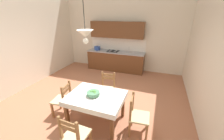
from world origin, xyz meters
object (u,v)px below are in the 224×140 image
object	(u,v)px
dining_chair_tv_side	(63,100)
pendant_lamp	(85,34)
kitchen_cabinetry	(116,52)
dining_chair_window_side	(138,116)
dining_table	(96,100)
dining_chair_kitchen_side	(107,89)
dining_chair_camera_side	(75,136)
fruit_bowl	(93,93)

from	to	relation	value
dining_chair_tv_side	pendant_lamp	bearing A→B (deg)	-4.43
kitchen_cabinetry	dining_chair_window_side	size ratio (longest dim) A/B	2.84
dining_chair_tv_side	dining_table	bearing A→B (deg)	1.93
kitchen_cabinetry	dining_chair_window_side	xyz separation A→B (m)	(1.64, -3.49, -0.41)
dining_chair_tv_side	dining_chair_kitchen_side	distance (m)	1.27
dining_chair_tv_side	dining_chair_camera_side	bearing A→B (deg)	-42.77
kitchen_cabinetry	dining_chair_tv_side	bearing A→B (deg)	-94.74
dining_chair_kitchen_side	fruit_bowl	bearing A→B (deg)	-90.13
dining_table	dining_chair_kitchen_side	world-z (taller)	dining_chair_kitchen_side
dining_chair_kitchen_side	dining_chair_window_side	distance (m)	1.36
dining_chair_camera_side	pendant_lamp	xyz separation A→B (m)	(-0.11, 0.81, 1.71)
dining_table	dining_chair_camera_side	size ratio (longest dim) A/B	1.41
dining_chair_kitchen_side	pendant_lamp	size ratio (longest dim) A/B	1.16
pendant_lamp	fruit_bowl	bearing A→B (deg)	59.22
dining_chair_camera_side	fruit_bowl	distance (m)	0.97
dining_table	dining_chair_camera_side	xyz separation A→B (m)	(0.00, -0.90, -0.18)
dining_chair_kitchen_side	kitchen_cabinetry	bearing A→B (deg)	102.85
dining_table	dining_chair_window_side	size ratio (longest dim) A/B	1.41
kitchen_cabinetry	pendant_lamp	distance (m)	3.86
kitchen_cabinetry	fruit_bowl	world-z (taller)	kitchen_cabinetry
dining_chair_tv_side	fruit_bowl	distance (m)	0.96
dining_chair_window_side	fruit_bowl	world-z (taller)	dining_chair_window_side
dining_table	dining_chair_kitchen_side	size ratio (longest dim) A/B	1.41
dining_table	dining_chair_window_side	distance (m)	1.01
dining_chair_tv_side	dining_chair_camera_side	distance (m)	1.29
dining_table	dining_chair_kitchen_side	bearing A→B (deg)	93.43
dining_chair_camera_side	dining_table	bearing A→B (deg)	90.08
dining_chair_tv_side	dining_chair_window_side	bearing A→B (deg)	0.96
dining_chair_camera_side	dining_chair_window_side	size ratio (longest dim) A/B	1.00
pendant_lamp	dining_chair_window_side	bearing A→B (deg)	5.05
dining_chair_window_side	pendant_lamp	size ratio (longest dim) A/B	1.16
dining_chair_tv_side	fruit_bowl	size ratio (longest dim) A/B	3.10
dining_chair_tv_side	dining_chair_camera_side	size ratio (longest dim) A/B	1.00
dining_chair_camera_side	kitchen_cabinetry	bearing A→B (deg)	98.42
kitchen_cabinetry	dining_table	size ratio (longest dim) A/B	2.02
dining_chair_window_side	pendant_lamp	distance (m)	2.04
dining_chair_kitchen_side	dining_table	bearing A→B (deg)	-86.57
kitchen_cabinetry	fruit_bowl	distance (m)	3.56
dining_chair_kitchen_side	fruit_bowl	xyz separation A→B (m)	(-0.00, -0.89, 0.37)
dining_table	dining_chair_kitchen_side	xyz separation A→B (m)	(-0.05, 0.88, -0.18)
dining_chair_camera_side	dining_chair_kitchen_side	xyz separation A→B (m)	(-0.05, 1.78, 0.00)
dining_chair_tv_side	kitchen_cabinetry	bearing A→B (deg)	85.26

